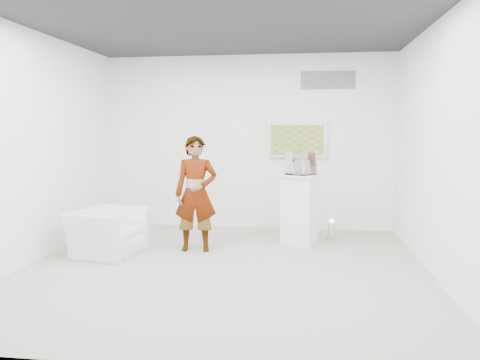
{
  "coord_description": "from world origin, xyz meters",
  "views": [
    {
      "loc": [
        0.97,
        -5.61,
        1.72
      ],
      "look_at": [
        0.12,
        0.6,
        1.04
      ],
      "focal_mm": 35.0,
      "sensor_mm": 36.0,
      "label": 1
    }
  ],
  "objects_px": {
    "floor_uplight": "(331,230)",
    "person": "(196,194)",
    "tv": "(297,140)",
    "pedestal": "(300,209)",
    "armchair": "(107,232)"
  },
  "relations": [
    {
      "from": "floor_uplight",
      "to": "person",
      "type": "bearing_deg",
      "value": -154.93
    },
    {
      "from": "person",
      "to": "floor_uplight",
      "type": "bearing_deg",
      "value": 17.3
    },
    {
      "from": "person",
      "to": "floor_uplight",
      "type": "distance_m",
      "value": 2.26
    },
    {
      "from": "tv",
      "to": "floor_uplight",
      "type": "height_order",
      "value": "tv"
    },
    {
      "from": "tv",
      "to": "pedestal",
      "type": "relative_size",
      "value": 0.95
    },
    {
      "from": "floor_uplight",
      "to": "tv",
      "type": "bearing_deg",
      "value": 127.67
    },
    {
      "from": "person",
      "to": "armchair",
      "type": "bearing_deg",
      "value": -170.57
    },
    {
      "from": "floor_uplight",
      "to": "armchair",
      "type": "bearing_deg",
      "value": -157.8
    },
    {
      "from": "armchair",
      "to": "pedestal",
      "type": "xyz_separation_m",
      "value": [
        2.65,
        0.99,
        0.21
      ]
    },
    {
      "from": "tv",
      "to": "person",
      "type": "height_order",
      "value": "tv"
    },
    {
      "from": "armchair",
      "to": "floor_uplight",
      "type": "height_order",
      "value": "armchair"
    },
    {
      "from": "armchair",
      "to": "pedestal",
      "type": "bearing_deg",
      "value": -58.65
    },
    {
      "from": "person",
      "to": "tv",
      "type": "bearing_deg",
      "value": 42.01
    },
    {
      "from": "person",
      "to": "pedestal",
      "type": "distance_m",
      "value": 1.62
    },
    {
      "from": "tv",
      "to": "person",
      "type": "relative_size",
      "value": 0.61
    }
  ]
}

